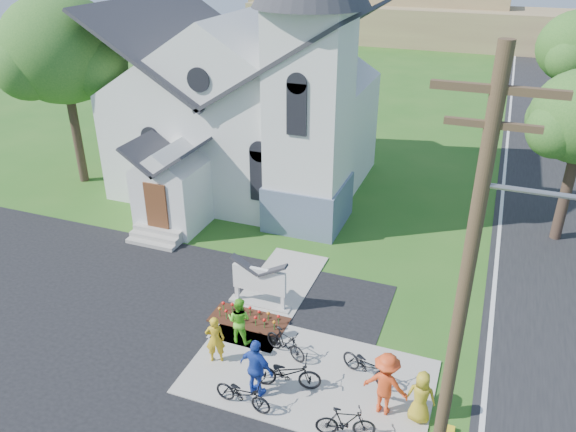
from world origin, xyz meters
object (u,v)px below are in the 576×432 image
at_px(cyclist_0, 215,339).
at_px(church_sign, 259,281).
at_px(bike_2, 243,394).
at_px(cyclist_3, 386,384).
at_px(bike_0, 287,373).
at_px(cyclist_2, 257,368).
at_px(cyclist_4, 421,397).
at_px(bike_4, 367,366).
at_px(bike_1, 285,343).
at_px(cyclist_1, 239,320).
at_px(utility_pole, 469,284).
at_px(bike_3, 346,422).

bearing_deg(cyclist_0, church_sign, -116.43).
height_order(church_sign, bike_2, church_sign).
distance_m(bike_2, cyclist_3, 3.79).
xyz_separation_m(bike_0, cyclist_3, (2.71, 0.08, 0.43)).
height_order(cyclist_2, cyclist_4, cyclist_2).
bearing_deg(bike_4, bike_2, 151.18).
bearing_deg(cyclist_4, cyclist_3, 1.11).
relative_size(church_sign, cyclist_2, 1.21).
bearing_deg(bike_2, bike_1, -2.54).
distance_m(cyclist_0, cyclist_1, 1.10).
bearing_deg(utility_pole, bike_0, 161.95).
distance_m(cyclist_2, bike_2, 0.74).
distance_m(cyclist_2, cyclist_3, 3.45).
distance_m(bike_1, cyclist_4, 4.31).
distance_m(cyclist_1, bike_3, 4.77).
bearing_deg(church_sign, cyclist_1, -85.08).
height_order(cyclist_1, bike_4, cyclist_1).
bearing_deg(bike_3, cyclist_4, -68.89).
relative_size(church_sign, bike_3, 1.44).
relative_size(bike_0, cyclist_2, 1.05).
bearing_deg(bike_4, church_sign, 86.32).
distance_m(bike_1, bike_3, 3.41).
distance_m(cyclist_0, bike_2, 2.08).
height_order(cyclist_0, cyclist_4, cyclist_0).
height_order(utility_pole, cyclist_1, utility_pole).
bearing_deg(bike_3, church_sign, 28.67).
relative_size(cyclist_3, bike_4, 1.09).
bearing_deg(bike_3, cyclist_3, -46.97).
relative_size(bike_1, bike_2, 0.91).
height_order(bike_2, cyclist_4, cyclist_4).
bearing_deg(bike_3, bike_2, 74.68).
bearing_deg(utility_pole, cyclist_1, 156.79).
xyz_separation_m(utility_pole, cyclist_2, (-4.98, 0.84, -4.44)).
relative_size(cyclist_2, cyclist_3, 0.98).
distance_m(cyclist_0, cyclist_2, 1.89).
bearing_deg(church_sign, bike_1, -50.08).
bearing_deg(cyclist_1, bike_1, 175.94).
height_order(church_sign, cyclist_3, cyclist_3).
relative_size(bike_0, cyclist_1, 1.22).
relative_size(cyclist_0, cyclist_2, 0.86).
xyz_separation_m(church_sign, cyclist_3, (4.98, -3.22, -0.04)).
relative_size(cyclist_0, bike_0, 0.82).
bearing_deg(cyclist_0, bike_1, -177.44).
xyz_separation_m(utility_pole, cyclist_4, (-0.66, 1.52, -4.58)).
relative_size(bike_3, bike_4, 0.89).
bearing_deg(church_sign, cyclist_4, -28.33).
relative_size(bike_1, cyclist_2, 0.83).
relative_size(cyclist_4, bike_4, 0.90).
bearing_deg(bike_0, cyclist_4, -101.04).
bearing_deg(church_sign, utility_pole, -35.60).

